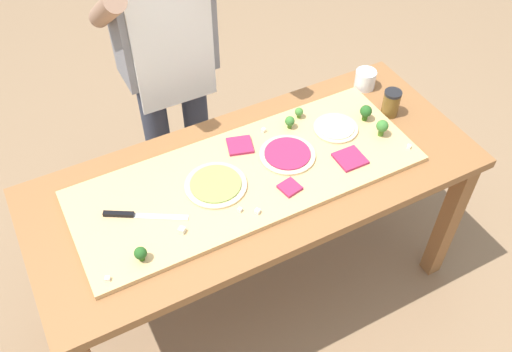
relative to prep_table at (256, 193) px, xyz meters
name	(u,v)px	position (x,y,z in m)	size (l,w,h in m)	color
ground_plane	(256,285)	(0.00, 0.00, -0.68)	(8.00, 8.00, 0.00)	#896B4C
prep_table	(256,193)	(0.00, 0.00, 0.00)	(1.75, 0.75, 0.79)	brown
cutting_board	(247,175)	(-0.04, 0.00, 0.12)	(1.34, 0.50, 0.02)	tan
chefs_knife	(134,215)	(-0.49, 0.01, 0.13)	(0.27, 0.17, 0.02)	#B7BABF
pizza_whole_beet_magenta	(287,154)	(0.15, 0.01, 0.13)	(0.22, 0.22, 0.02)	beige
pizza_whole_pesto_green	(215,184)	(-0.17, 0.00, 0.13)	(0.23, 0.23, 0.02)	beige
pizza_whole_cheese_artichoke	(336,128)	(0.40, 0.06, 0.13)	(0.18, 0.18, 0.02)	beige
pizza_slice_near_left	(290,187)	(0.07, -0.14, 0.13)	(0.07, 0.07, 0.01)	#9E234C
pizza_slice_near_right	(240,145)	(0.01, 0.15, 0.13)	(0.10, 0.10, 0.01)	#9E234C
pizza_slice_far_left	(350,159)	(0.35, -0.12, 0.13)	(0.11, 0.11, 0.01)	#9E234C
broccoli_floret_front_right	(366,112)	(0.54, 0.05, 0.17)	(0.05, 0.05, 0.07)	#2C5915
broccoli_floret_center_left	(382,127)	(0.54, -0.06, 0.17)	(0.05, 0.05, 0.07)	#3F7220
broccoli_floret_back_left	(299,112)	(0.30, 0.19, 0.16)	(0.04, 0.04, 0.05)	#487A23
broccoli_floret_back_right	(141,254)	(-0.52, -0.18, 0.16)	(0.04, 0.04, 0.06)	#2C5915
broccoli_floret_center_right	(290,121)	(0.24, 0.15, 0.16)	(0.04, 0.04, 0.06)	#3F7220
cheese_crumble_a	(240,210)	(-0.14, -0.15, 0.13)	(0.01, 0.01, 0.01)	silver
cheese_crumble_b	(257,211)	(-0.09, -0.19, 0.13)	(0.02, 0.02, 0.02)	white
cheese_crumble_c	(264,130)	(0.13, 0.18, 0.13)	(0.02, 0.02, 0.02)	silver
cheese_crumble_d	(108,279)	(-0.65, -0.21, 0.13)	(0.01, 0.01, 0.01)	white
cheese_crumble_e	(409,147)	(0.59, -0.17, 0.13)	(0.01, 0.01, 0.01)	white
cheese_crumble_f	(182,230)	(-0.36, -0.14, 0.14)	(0.02, 0.02, 0.02)	silver
flour_cup	(365,80)	(0.68, 0.25, 0.14)	(0.09, 0.09, 0.08)	white
sauce_jar	(391,103)	(0.67, 0.05, 0.17)	(0.07, 0.07, 0.12)	brown
cook_center	(167,51)	(-0.09, 0.63, 0.32)	(0.54, 0.39, 1.67)	#333847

